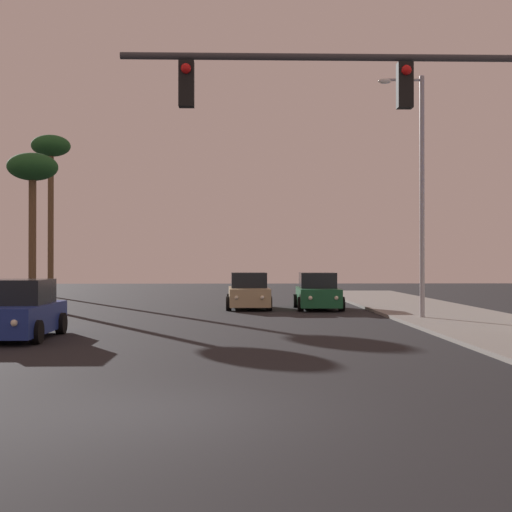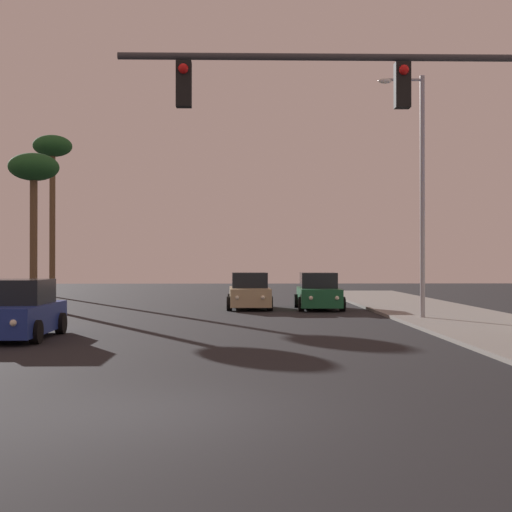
{
  "view_description": "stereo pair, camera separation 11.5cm",
  "coord_description": "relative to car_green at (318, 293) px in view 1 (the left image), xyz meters",
  "views": [
    {
      "loc": [
        1.19,
        -10.36,
        2.2
      ],
      "look_at": [
        1.83,
        14.8,
        2.39
      ],
      "focal_mm": 50.0,
      "sensor_mm": 36.0,
      "label": 1
    },
    {
      "loc": [
        1.31,
        -10.36,
        2.2
      ],
      "look_at": [
        1.83,
        14.8,
        2.39
      ],
      "focal_mm": 50.0,
      "sensor_mm": 36.0,
      "label": 2
    }
  ],
  "objects": [
    {
      "name": "car_blue",
      "position": [
        -9.89,
        -12.1,
        0.0
      ],
      "size": [
        2.04,
        4.31,
        1.68
      ],
      "rotation": [
        0.0,
        0.0,
        3.15
      ],
      "color": "navy",
      "rests_on": "ground"
    },
    {
      "name": "street_lamp",
      "position": [
        3.08,
        -6.13,
        4.36
      ],
      "size": [
        1.74,
        0.24,
        9.0
      ],
      "color": "#99999E",
      "rests_on": "sidewalk_right"
    },
    {
      "name": "traffic_light_mast",
      "position": [
        0.09,
        -18.54,
        4.04
      ],
      "size": [
        8.71,
        0.36,
        6.5
      ],
      "color": "#38383D",
      "rests_on": "sidewalk_right"
    },
    {
      "name": "palm_tree_mid",
      "position": [
        -13.51,
        1.88,
        5.63
      ],
      "size": [
        2.4,
        2.4,
        7.4
      ],
      "color": "brown",
      "rests_on": "ground"
    },
    {
      "name": "palm_tree_far",
      "position": [
        -15.25,
        11.88,
        7.96
      ],
      "size": [
        2.4,
        2.4,
        10.02
      ],
      "color": "brown",
      "rests_on": "ground"
    },
    {
      "name": "car_tan",
      "position": [
        -3.16,
        0.44,
        0.0
      ],
      "size": [
        2.04,
        4.33,
        1.68
      ],
      "rotation": [
        0.0,
        0.0,
        3.17
      ],
      "color": "tan",
      "rests_on": "ground"
    },
    {
      "name": "car_green",
      "position": [
        0.0,
        0.0,
        0.0
      ],
      "size": [
        2.04,
        4.33,
        1.68
      ],
      "rotation": [
        0.0,
        0.0,
        3.11
      ],
      "color": "#195933",
      "rests_on": "ground"
    },
    {
      "name": "ground_plane",
      "position": [
        -4.84,
        -22.12,
        -0.76
      ],
      "size": [
        120.0,
        120.0,
        0.0
      ],
      "primitive_type": "plane",
      "color": "black"
    }
  ]
}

